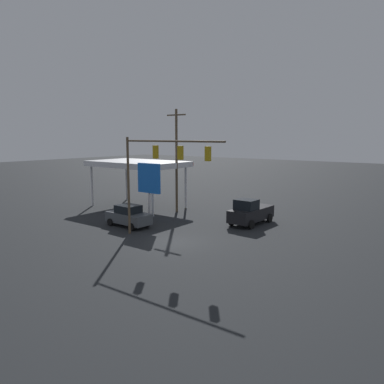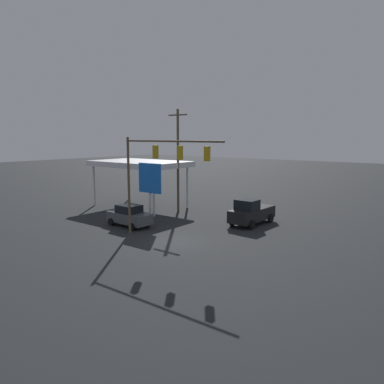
{
  "view_description": "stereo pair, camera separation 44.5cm",
  "coord_description": "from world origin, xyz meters",
  "px_view_note": "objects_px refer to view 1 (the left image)",
  "views": [
    {
      "loc": [
        -17.66,
        21.3,
        7.98
      ],
      "look_at": [
        0.0,
        -2.0,
        3.62
      ],
      "focal_mm": 35.0,
      "sensor_mm": 36.0,
      "label": 1
    },
    {
      "loc": [
        -18.02,
        21.02,
        7.98
      ],
      "look_at": [
        0.0,
        -2.0,
        3.62
      ],
      "focal_mm": 35.0,
      "sensor_mm": 36.0,
      "label": 2
    }
  ],
  "objects_px": {
    "pickup_parked": "(250,212)",
    "utility_pole": "(176,159)",
    "traffic_signal_assembly": "(159,163)",
    "sedan_waiting": "(128,216)",
    "price_sign": "(149,181)"
  },
  "relations": [
    {
      "from": "pickup_parked",
      "to": "utility_pole",
      "type": "bearing_deg",
      "value": -90.49
    },
    {
      "from": "pickup_parked",
      "to": "traffic_signal_assembly",
      "type": "bearing_deg",
      "value": -16.79
    },
    {
      "from": "traffic_signal_assembly",
      "to": "pickup_parked",
      "type": "distance_m",
      "value": 10.63
    },
    {
      "from": "utility_pole",
      "to": "sedan_waiting",
      "type": "relative_size",
      "value": 2.4
    },
    {
      "from": "pickup_parked",
      "to": "price_sign",
      "type": "bearing_deg",
      "value": -53.52
    },
    {
      "from": "price_sign",
      "to": "sedan_waiting",
      "type": "xyz_separation_m",
      "value": [
        0.66,
        2.02,
        -3.03
      ]
    },
    {
      "from": "price_sign",
      "to": "pickup_parked",
      "type": "xyz_separation_m",
      "value": [
        -7.62,
        -5.26,
        -2.87
      ]
    },
    {
      "from": "traffic_signal_assembly",
      "to": "utility_pole",
      "type": "distance_m",
      "value": 11.08
    },
    {
      "from": "price_sign",
      "to": "pickup_parked",
      "type": "distance_m",
      "value": 9.7
    },
    {
      "from": "traffic_signal_assembly",
      "to": "price_sign",
      "type": "relative_size",
      "value": 1.68
    },
    {
      "from": "pickup_parked",
      "to": "sedan_waiting",
      "type": "height_order",
      "value": "pickup_parked"
    },
    {
      "from": "traffic_signal_assembly",
      "to": "pickup_parked",
      "type": "relative_size",
      "value": 1.78
    },
    {
      "from": "pickup_parked",
      "to": "sedan_waiting",
      "type": "bearing_deg",
      "value": -46.82
    },
    {
      "from": "price_sign",
      "to": "sedan_waiting",
      "type": "relative_size",
      "value": 1.24
    },
    {
      "from": "price_sign",
      "to": "pickup_parked",
      "type": "height_order",
      "value": "price_sign"
    }
  ]
}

